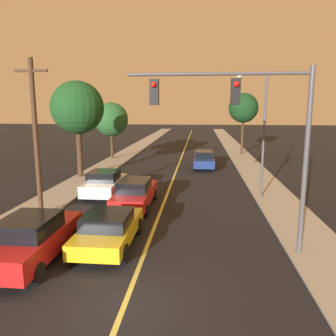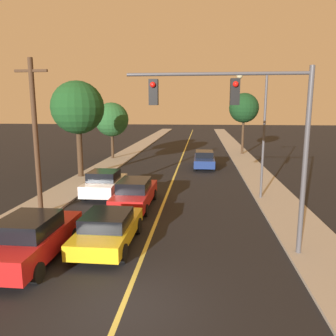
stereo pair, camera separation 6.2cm
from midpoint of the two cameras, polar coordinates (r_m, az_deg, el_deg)
ground_plane at (r=9.80m, az=-7.98°, el=-23.03°), size 200.00×200.00×0.00m
road_surface at (r=44.30m, az=2.92°, el=3.44°), size 10.65×80.00×0.01m
sidewalk_left at (r=45.08m, az=-5.47°, el=3.60°), size 2.50×80.00×0.12m
sidewalk_right at (r=44.48m, az=11.43°, el=3.35°), size 2.50×80.00×0.12m
car_near_lane_front at (r=13.24m, az=-10.39°, el=-10.30°), size 2.03×4.44×1.40m
car_near_lane_second at (r=18.07m, az=-5.87°, el=-4.38°), size 1.91×4.93×1.56m
car_outer_lane_front at (r=12.76m, az=-22.71°, el=-11.24°), size 2.03×4.73×1.68m
car_outer_lane_second at (r=20.68m, az=-11.06°, el=-2.61°), size 2.05×4.10×1.58m
car_far_oncoming at (r=29.98m, az=6.22°, el=1.53°), size 1.91×5.07×1.51m
traffic_signal_mast at (r=11.90m, az=13.73°, el=8.03°), size 6.40×0.42×6.67m
streetlamp_right at (r=19.66m, az=15.26°, el=8.23°), size 1.75×0.36×7.26m
utility_pole_left at (r=17.17m, az=-22.14°, el=5.27°), size 1.60×0.24×7.58m
tree_left_near at (r=35.04m, az=-9.91°, el=8.30°), size 3.52×3.52×5.83m
tree_left_far at (r=26.02m, az=-15.57°, el=10.04°), size 3.98×3.98×7.29m
tree_right_near at (r=38.82m, az=12.95°, el=10.13°), size 3.35×3.35×6.94m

